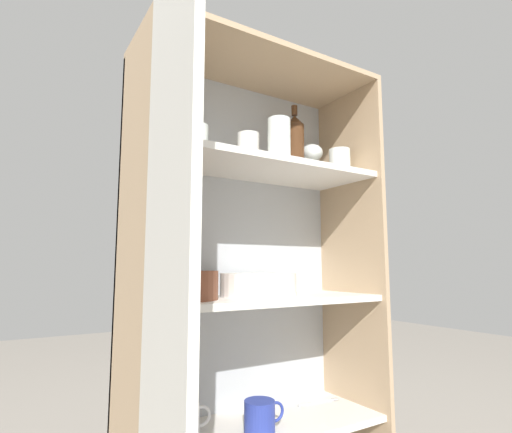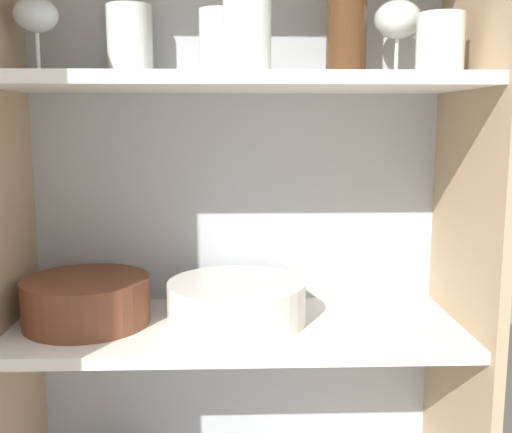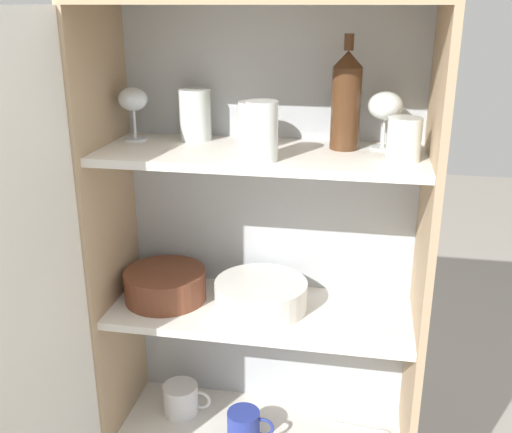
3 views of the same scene
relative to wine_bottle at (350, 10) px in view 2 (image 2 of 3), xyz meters
name	(u,v)px [view 2 (image 2 of 3)]	position (x,y,z in m)	size (l,w,h in m)	color
cupboard_back_panel	(239,275)	(-0.19, 0.10, -0.49)	(0.81, 0.02, 1.40)	#B2B7BC
cupboard_side_left	(9,301)	(-0.58, -0.06, -0.49)	(0.02, 0.33, 1.40)	tan
cupboard_side_right	(464,296)	(0.20, -0.06, -0.49)	(0.02, 0.33, 1.40)	tan
shelf_board_middle	(240,328)	(-0.19, -0.06, -0.54)	(0.77, 0.30, 0.02)	silver
shelf_board_upper	(238,83)	(-0.19, -0.06, -0.13)	(0.77, 0.30, 0.02)	silver
tumbler_glass_0	(251,27)	(-0.17, -0.15, -0.05)	(0.07, 0.07, 0.13)	white
tumbler_glass_1	(224,44)	(-0.21, -0.03, -0.06)	(0.07, 0.07, 0.11)	white
tumbler_glass_2	(443,45)	(0.13, -0.09, -0.07)	(0.08, 0.08, 0.10)	white
tumbler_glass_3	(133,43)	(-0.37, 0.03, -0.05)	(0.08, 0.08, 0.13)	white
wine_glass_0	(39,19)	(-0.52, -0.01, -0.02)	(0.07, 0.07, 0.13)	white
wine_glass_1	(400,23)	(0.09, 0.01, -0.02)	(0.08, 0.08, 0.14)	white
wine_bottle	(350,10)	(0.00, 0.00, 0.00)	(0.07, 0.07, 0.26)	#4C2D19
plate_stack_white	(239,302)	(-0.19, -0.05, -0.50)	(0.24, 0.24, 0.07)	white
mixing_bowl_large	(89,299)	(-0.45, -0.05, -0.49)	(0.22, 0.22, 0.08)	brown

